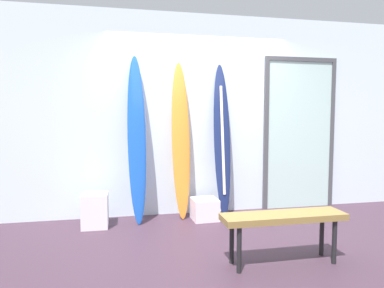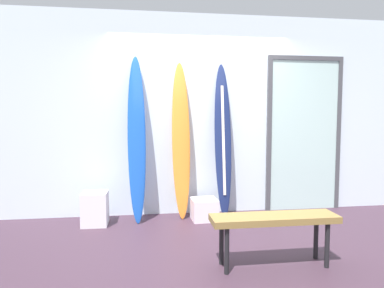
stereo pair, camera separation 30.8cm
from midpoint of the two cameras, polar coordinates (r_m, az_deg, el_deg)
name	(u,v)px [view 2 (the right image)]	position (r m, az deg, el deg)	size (l,w,h in m)	color
ground	(218,244)	(3.97, 6.64, -16.10)	(8.00, 8.00, 0.04)	#3E2A37
wall_back	(199,115)	(4.98, 3.02, 4.82)	(7.20, 0.20, 2.80)	silver
surfboard_cobalt	(137,139)	(4.55, -7.21, 0.76)	(0.26, 0.44, 2.18)	blue
surfboard_sunset	(181,141)	(4.66, 0.07, 0.45)	(0.26, 0.32, 2.11)	orange
surfboard_navy	(223,141)	(4.78, 6.97, 0.44)	(0.24, 0.33, 2.11)	navy
display_block_left	(204,209)	(4.70, 3.94, -10.72)	(0.35, 0.35, 0.28)	white
display_block_center	(95,208)	(4.58, -13.85, -10.31)	(0.32, 0.32, 0.42)	silver
glass_door	(304,131)	(5.38, 19.56, 1.95)	(1.13, 0.06, 2.25)	silver
bench	(274,222)	(3.37, 16.03, -12.27)	(1.17, 0.30, 0.48)	olive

